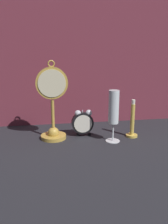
{
  "coord_description": "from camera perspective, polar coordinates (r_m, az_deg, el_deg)",
  "views": [
    {
      "loc": [
        -0.17,
        -0.94,
        0.4
      ],
      "look_at": [
        0.0,
        0.08,
        0.12
      ],
      "focal_mm": 40.0,
      "sensor_mm": 36.0,
      "label": 1
    }
  ],
  "objects": [
    {
      "name": "champagne_flute",
      "position": [
        1.05,
        6.78,
        0.3
      ],
      "size": [
        0.06,
        0.06,
        0.22
      ],
      "color": "silver",
      "rests_on": "ground_plane"
    },
    {
      "name": "brass_candlestick",
      "position": [
        1.14,
        10.96,
        -2.72
      ],
      "size": [
        0.05,
        0.05,
        0.17
      ],
      "color": "gold",
      "rests_on": "ground_plane"
    },
    {
      "name": "fabric_backdrop_drape",
      "position": [
        1.28,
        -1.84,
        13.46
      ],
      "size": [
        1.37,
        0.01,
        0.73
      ],
      "primitive_type": "cube",
      "color": "brown",
      "rests_on": "ground_plane"
    },
    {
      "name": "pocket_watch_on_stand",
      "position": [
        1.08,
        -7.19,
        0.97
      ],
      "size": [
        0.14,
        0.11,
        0.34
      ],
      "color": "gold",
      "rests_on": "ground_plane"
    },
    {
      "name": "ground_plane",
      "position": [
        1.03,
        0.72,
        -7.76
      ],
      "size": [
        4.0,
        4.0,
        0.0
      ],
      "primitive_type": "plane",
      "color": "#232328"
    },
    {
      "name": "alarm_clock_twin_bell",
      "position": [
        1.13,
        -0.15,
        -2.22
      ],
      "size": [
        0.1,
        0.03,
        0.12
      ],
      "color": "black",
      "rests_on": "ground_plane"
    }
  ]
}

